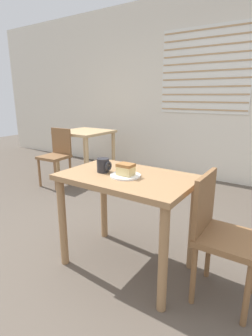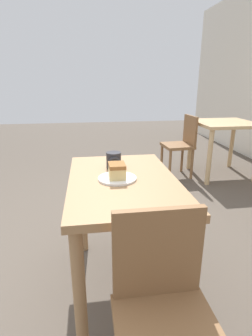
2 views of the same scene
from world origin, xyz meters
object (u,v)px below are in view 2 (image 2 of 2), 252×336
dining_table_near (123,200)px  dining_table_far (224,132)px  chair_far_corner (182,143)px  plate (117,178)px  cake_slice (117,171)px  coffee_mug (114,160)px  chair_near_window (164,313)px

dining_table_near → dining_table_far: (-1.92, 1.65, 0.00)m
chair_far_corner → plate: (1.98, -1.11, 0.29)m
chair_far_corner → plate: bearing=-33.8°
dining_table_far → cake_slice: (1.93, -1.68, 0.19)m
cake_slice → coffee_mug: coffee_mug is taller
plate → coffee_mug: size_ratio=2.10×
dining_table_near → dining_table_far: bearing=139.3°
dining_table_near → chair_near_window: size_ratio=1.14×
dining_table_far → cake_slice: bearing=-41.1°
dining_table_far → coffee_mug: 2.42m
dining_table_near → chair_near_window: 0.69m
dining_table_far → chair_far_corner: size_ratio=0.91×
chair_far_corner → plate: size_ratio=3.84×
dining_table_near → chair_far_corner: chair_far_corner is taller
chair_near_window → dining_table_near: bearing=95.4°
chair_far_corner → coffee_mug: bearing=-36.4°
plate → dining_table_far: bearing=138.9°
dining_table_near → dining_table_far: 2.53m
dining_table_far → cake_slice: size_ratio=6.76×
dining_table_far → chair_far_corner: bearing=-95.5°
chair_far_corner → chair_near_window: bearing=-25.5°
dining_table_far → plate: plate is taller
chair_near_window → chair_far_corner: (-2.64, 1.01, 0.00)m
dining_table_far → dining_table_near: bearing=-40.7°
coffee_mug → dining_table_near: bearing=9.6°
cake_slice → dining_table_near: bearing=109.1°
dining_table_near → cake_slice: bearing=-70.9°
plate → coffee_mug: coffee_mug is taller
coffee_mug → cake_slice: bearing=-0.6°
dining_table_near → coffee_mug: bearing=-170.4°
dining_table_far → coffee_mug: (1.73, -1.68, 0.19)m
dining_table_near → chair_far_corner: 2.25m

